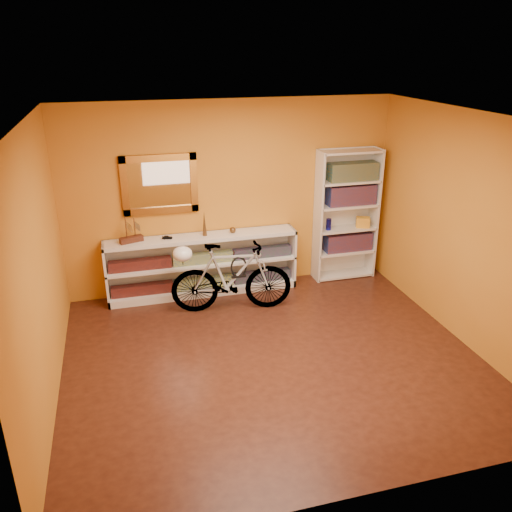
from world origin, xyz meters
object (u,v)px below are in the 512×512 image
object	(u,v)px
bookcase	(346,215)
bicycle	(232,277)
console_unit	(203,265)
helmet	(182,254)

from	to	relation	value
bookcase	bicycle	distance (m)	2.00
bicycle	console_unit	bearing A→B (deg)	32.75
bookcase	helmet	xyz separation A→B (m)	(-2.44, -0.53, -0.13)
console_unit	bookcase	size ratio (longest dim) A/B	1.37
helmet	bookcase	bearing A→B (deg)	12.29
console_unit	bicycle	bearing A→B (deg)	-65.29
bookcase	console_unit	bearing A→B (deg)	-179.32
console_unit	helmet	size ratio (longest dim) A/B	10.47
bookcase	helmet	size ratio (longest dim) A/B	7.65
bookcase	helmet	world-z (taller)	bookcase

